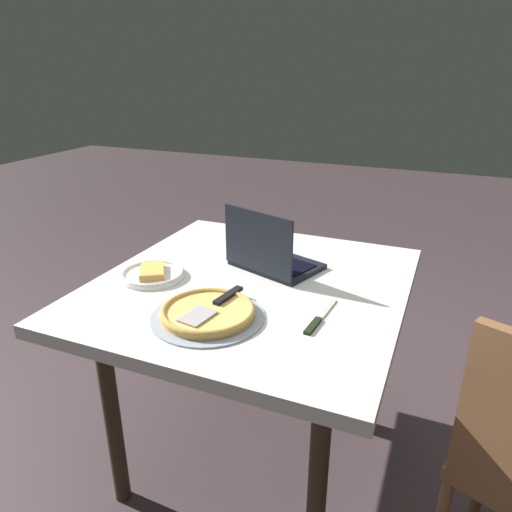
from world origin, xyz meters
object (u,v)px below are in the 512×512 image
Objects in this scene: pizza_plate at (153,274)px; laptop at (270,257)px; dining_table at (251,304)px; table_knife at (318,319)px; pizza_tray at (208,313)px.

laptop is at bearing 122.48° from pizza_plate.
dining_table is 0.34m from table_knife.
pizza_tray is (0.40, -0.04, -0.03)m from laptop.
pizza_tray is at bearing -5.72° from laptop.
pizza_plate is (0.10, -0.33, 0.10)m from dining_table.
table_knife is (0.29, 0.26, -0.05)m from laptop.
laptop reaches higher than pizza_tray.
pizza_plate is 0.97× the size of table_knife.
pizza_plate reaches higher than pizza_tray.
dining_table is at bearing -10.13° from laptop.
dining_table is 0.36m from pizza_plate.
laptop is at bearing 174.28° from pizza_tray.
pizza_tray reaches higher than dining_table.
pizza_plate is 0.36m from pizza_tray.
laptop is 1.06× the size of pizza_tray.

